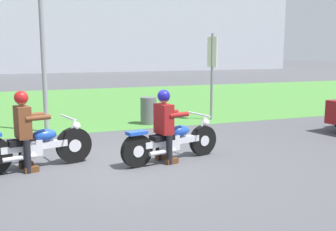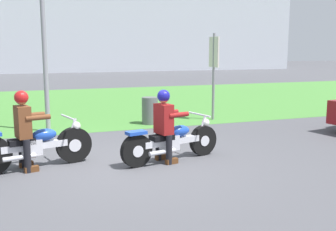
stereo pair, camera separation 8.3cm
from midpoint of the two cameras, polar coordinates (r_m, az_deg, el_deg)
name	(u,v)px [view 1 (the left image)]	position (r m, az deg, el deg)	size (l,w,h in m)	color
ground	(133,165)	(7.47, -5.33, -7.03)	(120.00, 120.00, 0.00)	#4C4C51
grass_verge	(70,104)	(16.36, -13.93, 1.67)	(60.00, 12.00, 0.01)	#478438
motorcycle_lead	(172,141)	(7.62, 0.27, -3.73)	(2.11, 0.80, 0.86)	black
rider_lead	(165,120)	(7.44, -0.81, -0.69)	(0.62, 0.55, 1.38)	black
motorcycle_follow	(35,147)	(7.49, -18.80, -4.26)	(2.09, 0.78, 0.89)	black
rider_follow	(24,124)	(7.37, -20.23, -1.19)	(0.62, 0.55, 1.42)	black
trash_can	(149,111)	(11.45, -3.02, 0.70)	(0.46, 0.46, 0.78)	#595E5B
sign_banner	(212,63)	(12.13, 6.14, 7.48)	(0.08, 0.60, 2.60)	gray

